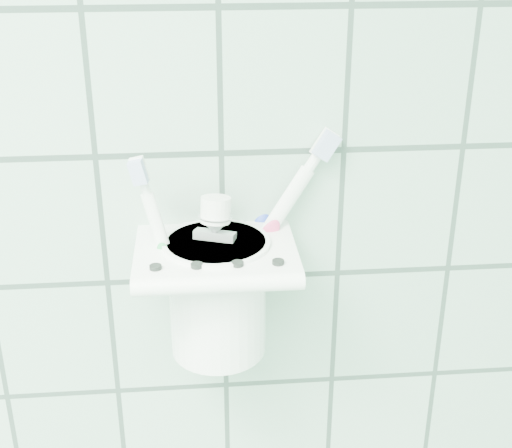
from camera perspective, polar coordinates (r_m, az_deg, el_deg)
holder_bracket at (r=0.61m, az=-3.24°, el=-2.56°), size 0.14×0.11×0.04m
cup at (r=0.63m, az=-3.10°, el=-5.47°), size 0.09×0.09×0.11m
toothbrush_pink at (r=0.61m, az=-5.27°, el=-2.27°), size 0.05×0.02×0.18m
toothbrush_blue at (r=0.62m, az=-2.44°, el=-0.70°), size 0.07×0.07×0.20m
toothbrush_orange at (r=0.62m, az=-4.62°, el=-0.00°), size 0.11×0.04×0.21m
toothpaste_tube at (r=0.61m, az=-3.75°, el=-3.43°), size 0.04×0.04×0.14m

